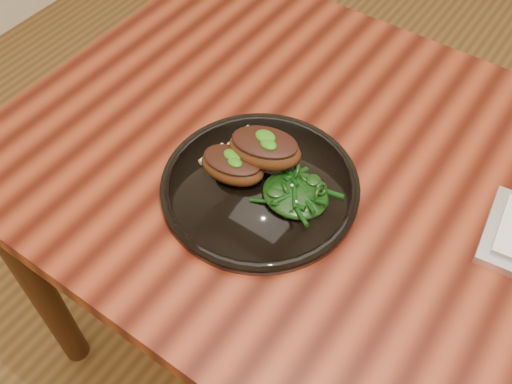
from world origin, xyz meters
TOP-DOWN VIEW (x-y plane):
  - desk at (0.00, 0.00)m, footprint 1.60×0.80m
  - plate at (-0.32, -0.11)m, footprint 0.31×0.31m
  - lamb_chop_front at (-0.36, -0.12)m, footprint 0.11×0.08m
  - lamb_chop_back at (-0.33, -0.07)m, footprint 0.13×0.10m
  - herb_smear at (-0.36, -0.04)m, footprint 0.07×0.05m
  - greens_heap at (-0.26, -0.10)m, footprint 0.10×0.10m

SIDE VIEW (x-z plane):
  - desk at x=0.00m, z-range 0.29..1.04m
  - plate at x=-0.32m, z-range 0.75..0.77m
  - herb_smear at x=-0.36m, z-range 0.77..0.77m
  - greens_heap at x=-0.26m, z-range 0.77..0.80m
  - lamb_chop_front at x=-0.36m, z-range 0.77..0.81m
  - lamb_chop_back at x=-0.33m, z-range 0.79..0.84m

